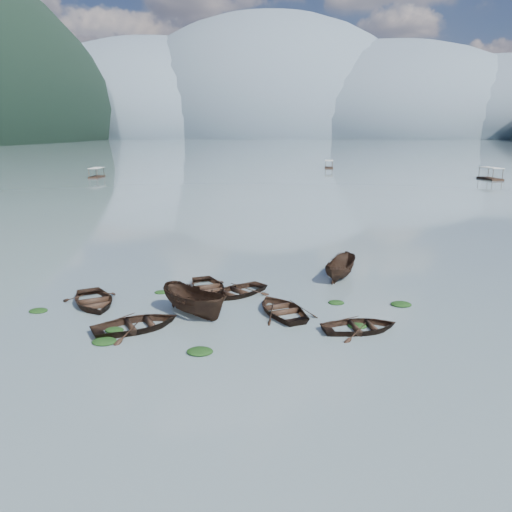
# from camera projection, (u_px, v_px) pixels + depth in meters

# --- Properties ---
(ground_plane) EXTENTS (2400.00, 2400.00, 0.00)m
(ground_plane) POSITION_uv_depth(u_px,v_px,m) (230.00, 367.00, 21.76)
(ground_plane) COLOR slate
(haze_mtn_a) EXTENTS (520.00, 520.00, 280.00)m
(haze_mtn_a) POSITION_uv_depth(u_px,v_px,m) (160.00, 137.00, 914.62)
(haze_mtn_a) COLOR #475666
(haze_mtn_a) RESTS_ON ground
(haze_mtn_b) EXTENTS (520.00, 520.00, 340.00)m
(haze_mtn_b) POSITION_uv_depth(u_px,v_px,m) (269.00, 137.00, 896.47)
(haze_mtn_b) COLOR #475666
(haze_mtn_b) RESTS_ON ground
(haze_mtn_c) EXTENTS (520.00, 520.00, 260.00)m
(haze_mtn_c) POSITION_uv_depth(u_px,v_px,m) (382.00, 137.00, 878.32)
(haze_mtn_c) COLOR #475666
(haze_mtn_c) RESTS_ON ground
(haze_mtn_d) EXTENTS (520.00, 520.00, 220.00)m
(haze_mtn_d) POSITION_uv_depth(u_px,v_px,m) (488.00, 137.00, 861.99)
(haze_mtn_d) COLOR #475666
(haze_mtn_d) RESTS_ON ground
(rowboat_0) EXTENTS (5.16, 5.57, 0.94)m
(rowboat_0) POSITION_uv_depth(u_px,v_px,m) (94.00, 305.00, 29.50)
(rowboat_0) COLOR black
(rowboat_0) RESTS_ON ground
(rowboat_1) EXTENTS (5.52, 5.19, 0.93)m
(rowboat_1) POSITION_uv_depth(u_px,v_px,m) (137.00, 329.00, 25.89)
(rowboat_1) COLOR black
(rowboat_1) RESTS_ON ground
(rowboat_2) EXTENTS (4.97, 4.46, 1.89)m
(rowboat_2) POSITION_uv_depth(u_px,v_px,m) (195.00, 315.00, 27.91)
(rowboat_2) COLOR black
(rowboat_2) RESTS_ON ground
(rowboat_3) EXTENTS (4.77, 5.28, 0.90)m
(rowboat_3) POSITION_uv_depth(u_px,v_px,m) (282.00, 313.00, 28.19)
(rowboat_3) COLOR black
(rowboat_3) RESTS_ON ground
(rowboat_4) EXTENTS (4.65, 3.87, 0.83)m
(rowboat_4) POSITION_uv_depth(u_px,v_px,m) (360.00, 330.00, 25.72)
(rowboat_4) COLOR black
(rowboat_4) RESTS_ON ground
(rowboat_6) EXTENTS (4.51, 5.11, 0.88)m
(rowboat_6) POSITION_uv_depth(u_px,v_px,m) (208.00, 290.00, 32.24)
(rowboat_6) COLOR black
(rowboat_6) RESTS_ON ground
(rowboat_7) EXTENTS (5.01, 5.11, 0.87)m
(rowboat_7) POSITION_uv_depth(u_px,v_px,m) (237.00, 295.00, 31.38)
(rowboat_7) COLOR black
(rowboat_7) RESTS_ON ground
(rowboat_8) EXTENTS (3.00, 4.62, 1.67)m
(rowboat_8) POSITION_uv_depth(u_px,v_px,m) (339.00, 278.00, 34.99)
(rowboat_8) COLOR black
(rowboat_8) RESTS_ON ground
(weed_clump_0) EXTENTS (1.21, 0.99, 0.26)m
(weed_clump_0) POSITION_uv_depth(u_px,v_px,m) (104.00, 343.00, 24.22)
(weed_clump_0) COLOR black
(weed_clump_0) RESTS_ON ground
(weed_clump_1) EXTENTS (0.97, 0.78, 0.21)m
(weed_clump_1) POSITION_uv_depth(u_px,v_px,m) (114.00, 331.00, 25.67)
(weed_clump_1) COLOR black
(weed_clump_1) RESTS_ON ground
(weed_clump_2) EXTENTS (1.24, 1.00, 0.27)m
(weed_clump_2) POSITION_uv_depth(u_px,v_px,m) (200.00, 353.00, 23.13)
(weed_clump_2) COLOR black
(weed_clump_2) RESTS_ON ground
(weed_clump_3) EXTENTS (0.96, 0.81, 0.21)m
(weed_clump_3) POSITION_uv_depth(u_px,v_px,m) (336.00, 303.00, 29.80)
(weed_clump_3) COLOR black
(weed_clump_3) RESTS_ON ground
(weed_clump_4) EXTENTS (1.02, 0.81, 0.21)m
(weed_clump_4) POSITION_uv_depth(u_px,v_px,m) (357.00, 327.00, 26.22)
(weed_clump_4) COLOR black
(weed_clump_4) RESTS_ON ground
(weed_clump_5) EXTENTS (1.06, 0.86, 0.22)m
(weed_clump_5) POSITION_uv_depth(u_px,v_px,m) (38.00, 312.00, 28.42)
(weed_clump_5) COLOR black
(weed_clump_5) RESTS_ON ground
(weed_clump_6) EXTENTS (0.86, 0.72, 0.18)m
(weed_clump_6) POSITION_uv_depth(u_px,v_px,m) (161.00, 293.00, 31.74)
(weed_clump_6) COLOR black
(weed_clump_6) RESTS_ON ground
(weed_clump_7) EXTENTS (1.22, 0.98, 0.27)m
(weed_clump_7) POSITION_uv_depth(u_px,v_px,m) (401.00, 305.00, 29.44)
(weed_clump_7) COLOR black
(weed_clump_7) RESTS_ON ground
(pontoon_left) EXTENTS (2.67, 5.56, 2.07)m
(pontoon_left) POSITION_uv_depth(u_px,v_px,m) (97.00, 178.00, 111.13)
(pontoon_left) COLOR black
(pontoon_left) RESTS_ON ground
(pontoon_centre) EXTENTS (2.47, 5.53, 2.09)m
(pontoon_centre) POSITION_uv_depth(u_px,v_px,m) (329.00, 168.00, 139.05)
(pontoon_centre) COLOR black
(pontoon_centre) RESTS_ON ground
(pontoon_right) EXTENTS (3.78, 6.75, 2.44)m
(pontoon_right) POSITION_uv_depth(u_px,v_px,m) (490.00, 180.00, 106.56)
(pontoon_right) COLOR black
(pontoon_right) RESTS_ON ground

